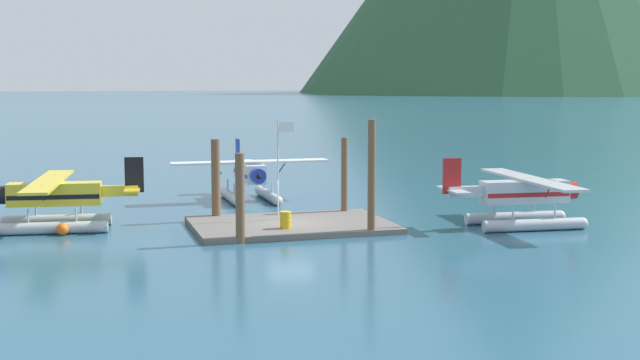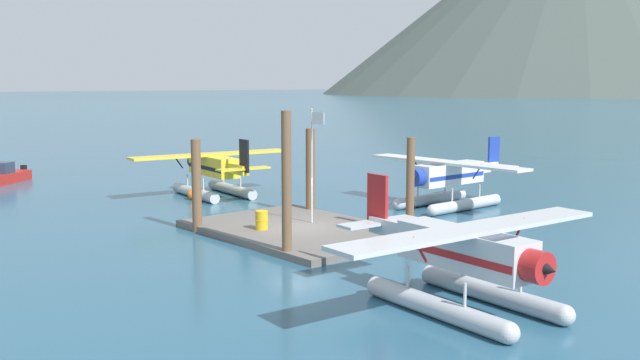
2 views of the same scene
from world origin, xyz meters
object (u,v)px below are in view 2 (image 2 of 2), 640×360
fuel_drum (262,220)px  mooring_buoy (193,195)px  flagpole (314,152)px  seaplane_yellow_port_fwd (213,171)px  seaplane_white_bow_centre (448,180)px  seaplane_silver_stbd_aft (465,261)px  boat_red_open_sw (5,176)px

fuel_drum → mooring_buoy: fuel_drum is taller
flagpole → seaplane_yellow_port_fwd: bearing=171.8°
flagpole → seaplane_yellow_port_fwd: size_ratio=0.53×
seaplane_white_bow_centre → seaplane_silver_stbd_aft: size_ratio=0.99×
flagpole → fuel_drum: 4.15m
flagpole → seaplane_yellow_port_fwd: flagpole is taller
seaplane_white_bow_centre → seaplane_silver_stbd_aft: (12.34, -14.07, 0.00)m
fuel_drum → flagpole: bearing=81.9°
fuel_drum → seaplane_yellow_port_fwd: bearing=158.5°
fuel_drum → boat_red_open_sw: boat_red_open_sw is taller
fuel_drum → seaplane_white_bow_centre: seaplane_white_bow_centre is taller
fuel_drum → mooring_buoy: 11.49m
seaplane_silver_stbd_aft → boat_red_open_sw: bearing=-176.9°
flagpole → seaplane_white_bow_centre: size_ratio=0.53×
seaplane_yellow_port_fwd → fuel_drum: bearing=-21.5°
fuel_drum → mooring_buoy: size_ratio=1.39×
fuel_drum → boat_red_open_sw: size_ratio=0.21×
mooring_buoy → boat_red_open_sw: (-15.11, -6.43, 0.17)m
seaplane_silver_stbd_aft → boat_red_open_sw: seaplane_silver_stbd_aft is taller
seaplane_yellow_port_fwd → boat_red_open_sw: (-14.72, -8.17, -1.09)m
boat_red_open_sw → mooring_buoy: bearing=23.1°
fuel_drum → mooring_buoy: (-11.14, 2.79, -0.42)m
seaplane_white_bow_centre → seaplane_silver_stbd_aft: bearing=-48.8°
flagpole → seaplane_silver_stbd_aft: flagpole is taller
flagpole → seaplane_white_bow_centre: bearing=88.7°
mooring_buoy → seaplane_silver_stbd_aft: size_ratio=0.06×
flagpole → seaplane_silver_stbd_aft: size_ratio=0.53×
mooring_buoy → seaplane_yellow_port_fwd: (-0.39, 1.74, 1.26)m
fuel_drum → seaplane_white_bow_centre: (0.63, 12.56, 0.84)m
mooring_buoy → boat_red_open_sw: size_ratio=0.15×
seaplane_white_bow_centre → boat_red_open_sw: 31.40m
seaplane_yellow_port_fwd → seaplane_silver_stbd_aft: (24.50, -6.04, 0.00)m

